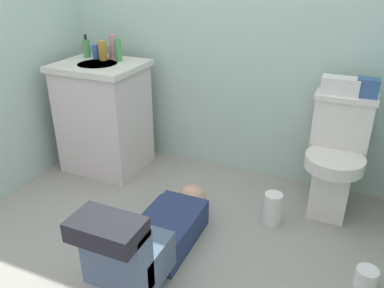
% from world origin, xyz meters
% --- Properties ---
extents(ground_plane, '(2.97, 2.90, 0.04)m').
position_xyz_m(ground_plane, '(0.00, 0.00, -0.02)').
color(ground_plane, gray).
extents(wall_back, '(2.63, 0.08, 2.40)m').
position_xyz_m(wall_back, '(0.00, 0.99, 1.20)').
color(wall_back, '#AFCBBD').
rests_on(wall_back, ground_plane).
extents(toilet, '(0.36, 0.46, 0.75)m').
position_xyz_m(toilet, '(0.82, 0.69, 0.37)').
color(toilet, silver).
rests_on(toilet, ground_plane).
extents(vanity_cabinet, '(0.60, 0.52, 0.82)m').
position_xyz_m(vanity_cabinet, '(-0.84, 0.60, 0.42)').
color(vanity_cabinet, silver).
rests_on(vanity_cabinet, ground_plane).
extents(faucet, '(0.02, 0.02, 0.10)m').
position_xyz_m(faucet, '(-0.84, 0.74, 0.87)').
color(faucet, silver).
rests_on(faucet, vanity_cabinet).
extents(person_plumber, '(0.39, 1.06, 0.52)m').
position_xyz_m(person_plumber, '(0.02, -0.24, 0.18)').
color(person_plumber, navy).
rests_on(person_plumber, ground_plane).
extents(tissue_box, '(0.22, 0.11, 0.10)m').
position_xyz_m(tissue_box, '(0.78, 0.78, 0.80)').
color(tissue_box, silver).
rests_on(tissue_box, toilet).
extents(toiletry_bag, '(0.12, 0.09, 0.11)m').
position_xyz_m(toiletry_bag, '(0.93, 0.78, 0.81)').
color(toiletry_bag, '#33598C').
rests_on(toiletry_bag, toilet).
extents(soap_dispenser, '(0.06, 0.06, 0.17)m').
position_xyz_m(soap_dispenser, '(-1.03, 0.72, 0.89)').
color(soap_dispenser, '#4B9450').
rests_on(soap_dispenser, vanity_cabinet).
extents(bottle_blue, '(0.06, 0.06, 0.10)m').
position_xyz_m(bottle_blue, '(-0.93, 0.70, 0.87)').
color(bottle_blue, '#3E5FB0').
rests_on(bottle_blue, vanity_cabinet).
extents(bottle_amber, '(0.06, 0.06, 0.14)m').
position_xyz_m(bottle_amber, '(-0.86, 0.69, 0.89)').
color(bottle_amber, gold).
rests_on(bottle_amber, vanity_cabinet).
extents(bottle_pink, '(0.04, 0.04, 0.18)m').
position_xyz_m(bottle_pink, '(-0.80, 0.74, 0.91)').
color(bottle_pink, pink).
rests_on(bottle_pink, vanity_cabinet).
extents(bottle_green, '(0.05, 0.05, 0.16)m').
position_xyz_m(bottle_green, '(-0.73, 0.70, 0.90)').
color(bottle_green, '#469A4D').
rests_on(bottle_green, vanity_cabinet).
extents(paper_towel_roll, '(0.11, 0.11, 0.21)m').
position_xyz_m(paper_towel_roll, '(0.52, 0.37, 0.10)').
color(paper_towel_roll, white).
rests_on(paper_towel_roll, ground_plane).
extents(toilet_paper_roll, '(0.11, 0.11, 0.10)m').
position_xyz_m(toilet_paper_roll, '(1.08, 0.04, 0.05)').
color(toilet_paper_roll, white).
rests_on(toilet_paper_roll, ground_plane).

